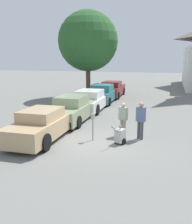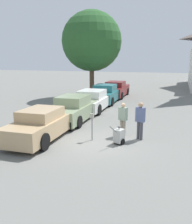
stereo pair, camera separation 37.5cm
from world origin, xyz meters
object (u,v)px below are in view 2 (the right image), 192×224
Objects in this scene: parked_car_teal at (106,94)px; parked_car_maroon at (116,89)px; parked_car_white at (93,101)px; equipment_cart at (119,136)px; parked_car_sage at (74,109)px; person_supervisor at (140,118)px; parking_meter at (92,122)px; parked_car_tan at (43,124)px; person_worker at (123,117)px.

parked_car_teal is 0.92× the size of parked_car_maroon.
equipment_cart is (3.68, -6.83, -0.32)m from parked_car_white.
person_supervisor is at bearing -30.81° from parked_car_sage.
person_supervisor is (4.47, -5.89, 0.33)m from parked_car_white.
person_supervisor reaches higher than equipment_cart.
person_supervisor is at bearing -54.64° from parked_car_white.
parked_car_white is 3.43m from parked_car_teal.
parked_car_maroon is at bearing 99.67° from parking_meter.
parked_car_teal is at bearing 88.17° from parked_car_white.
person_supervisor reaches higher than parked_car_white.
parking_meter is (2.35, -13.79, 0.18)m from parked_car_maroon.
person_supervisor is 1.39m from equipment_cart.
parked_car_maroon is at bearing 88.17° from parked_car_tan.
parked_car_sage is 1.09× the size of parked_car_teal.
parked_car_teal is 3.64m from parked_car_maroon.
person_worker is at bearing 4.65° from person_supervisor.
person_worker is (3.57, 1.59, 0.24)m from parked_car_tan.
parked_car_teal is (-0.00, 3.43, 0.03)m from parked_car_white.
parked_car_maroon is (-0.00, 3.64, -0.01)m from parked_car_teal.
parked_car_teal is (0.00, 10.61, 0.03)m from parked_car_tan.
parking_meter is (2.35, -3.31, 0.18)m from parked_car_sage.
parked_car_maroon is (-0.00, 10.48, -0.00)m from parked_car_sage.
parked_car_tan is 2.97× the size of person_worker.
person_supervisor reaches higher than parked_car_tan.
parked_car_tan is at bearing -91.83° from parked_car_maroon.
parked_car_teal is at bearing -46.23° from person_worker.
equipment_cart is (1.33, -0.11, -0.52)m from parking_meter.
person_supervisor reaches higher than parked_car_maroon.
parked_car_tan is 3.92m from person_worker.
person_worker is at bearing -33.19° from parked_car_sage.
parking_meter is 1.43m from equipment_cart.
parked_car_teal reaches higher than parked_car_white.
parked_car_sage is 6.85m from parked_car_teal.
parked_car_white is 7.76m from equipment_cart.
parked_car_sage is 5.12m from person_supervisor.
parked_car_tan is 4.66m from person_supervisor.
person_supervisor is at bearing -66.22° from parked_car_teal.
parked_car_teal is 10.91m from equipment_cart.
parked_car_maroon is at bearing -47.89° from person_supervisor.
parked_car_white is 3.10× the size of person_worker.
parked_car_tan is at bearing -91.83° from parked_car_teal.
person_worker is (3.57, -2.17, 0.22)m from parked_car_sage.
equipment_cart is (3.68, -10.26, -0.35)m from parked_car_teal.
person_worker is at bearing 22.24° from parked_car_tan.
parked_car_maroon is at bearing 88.17° from parked_car_teal.
parked_car_white is at bearing -29.72° from person_supervisor.
parked_car_white is 7.12m from parking_meter.
parked_car_sage is 5.23× the size of equipment_cart.
parked_car_sage is at bearing 125.39° from parking_meter.
parked_car_tan is 2.76× the size of person_supervisor.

